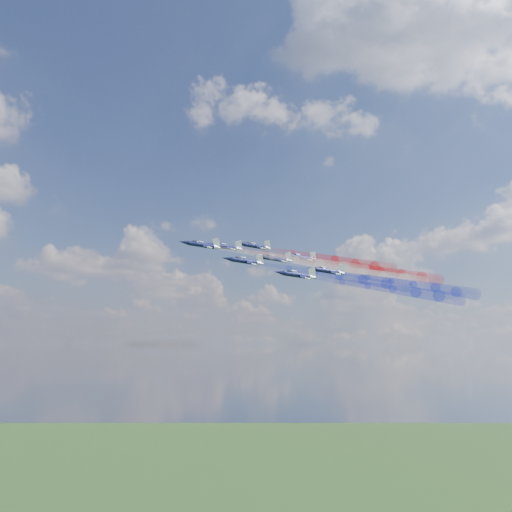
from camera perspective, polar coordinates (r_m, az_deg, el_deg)
jet_lead at (r=166.65m, az=-5.04°, el=1.02°), size 13.84×12.49×7.03m
trail_lead at (r=176.15m, az=3.72°, el=-0.36°), size 45.37×16.06×9.27m
jet_inner_left at (r=161.65m, az=-1.05°, el=-0.48°), size 13.84×12.49×7.03m
trail_inner_left at (r=173.06m, az=7.68°, el=-1.80°), size 45.37×16.06×9.27m
jet_inner_right at (r=176.60m, az=-2.89°, el=0.84°), size 13.84×12.49×7.03m
trail_inner_right at (r=186.96m, az=5.27°, el=-0.46°), size 45.37×16.06×9.27m
jet_outer_left at (r=155.05m, az=3.80°, el=-1.76°), size 13.84×12.49×7.03m
trail_outer_left at (r=168.64m, az=12.46°, el=-3.01°), size 45.37×16.06×9.27m
jet_center_third at (r=173.92m, az=1.74°, el=-0.25°), size 13.84×12.49×7.03m
trail_center_third at (r=186.36m, az=9.69°, el=-1.49°), size 45.37×16.06×9.27m
jet_outer_right at (r=191.90m, az=-0.10°, el=0.92°), size 13.84×12.49×7.03m
trail_outer_right at (r=203.31m, az=7.27°, el=-0.29°), size 45.37×16.06×9.27m
jet_rear_left at (r=170.31m, az=6.60°, el=-1.38°), size 13.84×12.49×7.03m
trail_rear_left at (r=184.84m, az=14.31°, el=-2.55°), size 45.37×16.06×9.27m
jet_rear_right at (r=184.96m, az=4.11°, el=-0.13°), size 13.84×12.49×7.03m
trail_rear_right at (r=198.28m, az=11.44°, el=-1.31°), size 45.37×16.06×9.27m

